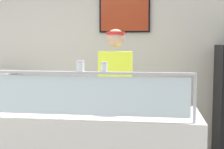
{
  "coord_description": "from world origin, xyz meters",
  "views": [
    {
      "loc": [
        1.52,
        -2.62,
        1.61
      ],
      "look_at": [
        1.11,
        0.43,
        1.3
      ],
      "focal_mm": 52.55,
      "sensor_mm": 36.0,
      "label": 1
    }
  ],
  "objects_px": {
    "pizza_tray": "(109,110)",
    "worker_figure": "(116,94)",
    "pepper_flake_shaker": "(104,67)",
    "pizza_server": "(111,108)",
    "parmesan_shaker": "(80,67)"
  },
  "relations": [
    {
      "from": "pizza_tray",
      "to": "parmesan_shaker",
      "type": "relative_size",
      "value": 4.44
    },
    {
      "from": "pizza_server",
      "to": "parmesan_shaker",
      "type": "distance_m",
      "value": 0.57
    },
    {
      "from": "worker_figure",
      "to": "pizza_tray",
      "type": "bearing_deg",
      "value": -87.98
    },
    {
      "from": "pizza_tray",
      "to": "pizza_server",
      "type": "height_order",
      "value": "pizza_server"
    },
    {
      "from": "pizza_tray",
      "to": "pepper_flake_shaker",
      "type": "bearing_deg",
      "value": -88.79
    },
    {
      "from": "pizza_tray",
      "to": "worker_figure",
      "type": "height_order",
      "value": "worker_figure"
    },
    {
      "from": "pepper_flake_shaker",
      "to": "pizza_tray",
      "type": "bearing_deg",
      "value": 91.21
    },
    {
      "from": "pizza_tray",
      "to": "worker_figure",
      "type": "relative_size",
      "value": 0.24
    },
    {
      "from": "pepper_flake_shaker",
      "to": "pizza_server",
      "type": "bearing_deg",
      "value": 86.47
    },
    {
      "from": "pizza_server",
      "to": "parmesan_shaker",
      "type": "relative_size",
      "value": 3.0
    },
    {
      "from": "parmesan_shaker",
      "to": "worker_figure",
      "type": "distance_m",
      "value": 1.17
    },
    {
      "from": "pizza_tray",
      "to": "parmesan_shaker",
      "type": "distance_m",
      "value": 0.58
    },
    {
      "from": "pizza_server",
      "to": "pizza_tray",
      "type": "bearing_deg",
      "value": 156.28
    },
    {
      "from": "parmesan_shaker",
      "to": "pizza_tray",
      "type": "bearing_deg",
      "value": 59.61
    },
    {
      "from": "pizza_server",
      "to": "pepper_flake_shaker",
      "type": "bearing_deg",
      "value": -80.14
    }
  ]
}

